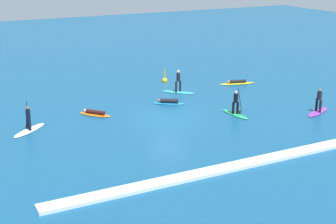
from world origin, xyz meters
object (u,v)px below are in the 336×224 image
object	(u,v)px
surfer_on_yellow_board	(237,83)
surfer_on_white_board	(29,125)
surfer_on_orange_board	(95,113)
surfer_on_green_board	(236,108)
surfer_on_blue_board	(169,102)
surfer_on_teal_board	(178,86)
surfer_on_purple_board	(318,107)
marker_buoy	(165,80)

from	to	relation	value
surfer_on_yellow_board	surfer_on_white_board	bearing A→B (deg)	25.95
surfer_on_orange_board	surfer_on_green_board	xyz separation A→B (m)	(9.06, -4.56, 0.37)
surfer_on_blue_board	surfer_on_green_board	world-z (taller)	surfer_on_green_board
surfer_on_green_board	surfer_on_white_board	size ratio (longest dim) A/B	0.99
surfer_on_white_board	surfer_on_teal_board	bearing A→B (deg)	-24.56
surfer_on_purple_board	surfer_on_green_board	bearing A→B (deg)	134.12
surfer_on_purple_board	surfer_on_yellow_board	distance (m)	9.66
surfer_on_blue_board	surfer_on_green_board	distance (m)	5.55
surfer_on_purple_board	surfer_on_white_board	distance (m)	20.48
surfer_on_green_board	surfer_on_yellow_board	xyz separation A→B (m)	(5.21, 7.33, -0.37)
surfer_on_purple_board	surfer_on_white_board	size ratio (longest dim) A/B	1.06
surfer_on_purple_board	marker_buoy	distance (m)	14.50
surfer_on_yellow_board	surfer_on_white_board	size ratio (longest dim) A/B	1.18
surfer_on_teal_board	surfer_on_yellow_board	xyz separation A→B (m)	(6.03, 0.13, -0.41)
surfer_on_purple_board	surfer_on_white_board	xyz separation A→B (m)	(-19.68, 5.67, -0.06)
surfer_on_teal_board	surfer_on_white_board	size ratio (longest dim) A/B	0.89
surfer_on_teal_board	marker_buoy	distance (m)	3.80
surfer_on_orange_board	surfer_on_white_board	world-z (taller)	surfer_on_white_board
surfer_on_teal_board	marker_buoy	bearing A→B (deg)	-55.38
surfer_on_green_board	surfer_on_purple_board	bearing A→B (deg)	62.38
surfer_on_blue_board	surfer_on_yellow_board	bearing A→B (deg)	-128.76
surfer_on_orange_board	surfer_on_purple_board	world-z (taller)	surfer_on_purple_board
surfer_on_orange_board	surfer_on_yellow_board	bearing A→B (deg)	-118.64
surfer_on_blue_board	marker_buoy	world-z (taller)	marker_buoy
marker_buoy	surfer_on_yellow_board	bearing A→B (deg)	-33.65
marker_buoy	surfer_on_teal_board	bearing A→B (deg)	-99.43
surfer_on_blue_board	surfer_on_teal_board	xyz separation A→B (m)	(2.22, 2.57, 0.37)
surfer_on_orange_board	surfer_on_yellow_board	distance (m)	14.54
surfer_on_orange_board	surfer_on_yellow_board	world-z (taller)	surfer_on_yellow_board
surfer_on_green_board	surfer_on_yellow_board	bearing A→B (deg)	139.07
surfer_on_orange_board	surfer_on_purple_board	distance (m)	16.28
surfer_on_blue_board	surfer_on_white_board	bearing A→B (deg)	39.71
marker_buoy	surfer_on_blue_board	bearing A→B (deg)	-114.26
surfer_on_yellow_board	surfer_on_purple_board	bearing A→B (deg)	107.11
surfer_on_orange_board	marker_buoy	distance (m)	10.91
surfer_on_blue_board	surfer_on_white_board	distance (m)	11.02
surfer_on_teal_board	surfer_on_purple_board	xyz separation A→B (m)	(6.52, -9.51, -0.10)
surfer_on_blue_board	marker_buoy	xyz separation A→B (m)	(2.84, 6.31, 0.01)
surfer_on_purple_board	surfer_on_yellow_board	world-z (taller)	surfer_on_purple_board
surfer_on_yellow_board	surfer_on_white_board	distance (m)	19.61
surfer_on_teal_board	surfer_on_green_board	bearing A→B (deg)	140.55
surfer_on_green_board	surfer_on_white_board	distance (m)	14.39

